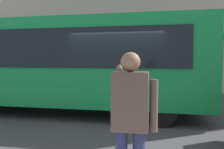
% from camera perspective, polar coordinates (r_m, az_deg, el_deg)
% --- Properties ---
extents(ground_plane, '(60.00, 60.00, 0.00)m').
position_cam_1_polar(ground_plane, '(7.35, 2.07, -10.42)').
color(ground_plane, '#38383A').
extents(red_bus, '(9.05, 2.54, 3.08)m').
position_cam_1_polar(red_bus, '(8.01, -10.76, 2.82)').
color(red_bus, '#0F7238').
rests_on(red_bus, ground_plane).
extents(pedestrian_photographer, '(0.53, 0.52, 1.70)m').
position_cam_1_polar(pedestrian_photographer, '(2.72, 4.50, -9.70)').
color(pedestrian_photographer, '#1E2347').
rests_on(pedestrian_photographer, sidewalk_curb).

